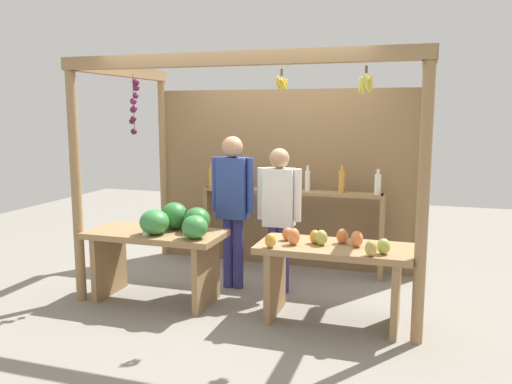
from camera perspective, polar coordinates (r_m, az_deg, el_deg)
The scene contains 7 objects.
ground_plane at distance 5.86m, azimuth 0.57°, elevation -10.44°, with size 12.00×12.00×0.00m, color gray.
market_stall at distance 5.99m, azimuth 1.87°, elevation 3.77°, with size 3.44×1.96×2.45m.
fruit_counter_left at distance 5.35m, azimuth -9.94°, elevation -4.94°, with size 1.39×0.68×1.01m.
fruit_counter_right at distance 4.83m, azimuth 8.44°, elevation -7.72°, with size 1.39×0.65×0.88m.
bottle_shelf_unit at distance 6.26m, azimuth 3.89°, elevation -1.64°, with size 2.21×0.22×1.33m.
vendor_man at distance 5.63m, azimuth -2.57°, elevation -0.63°, with size 0.48×0.23×1.67m.
vendor_woman at distance 5.50m, azimuth 2.54°, elevation -1.70°, with size 0.48×0.21×1.55m.
Camera 1 is at (1.64, -5.28, 1.93)m, focal length 36.47 mm.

